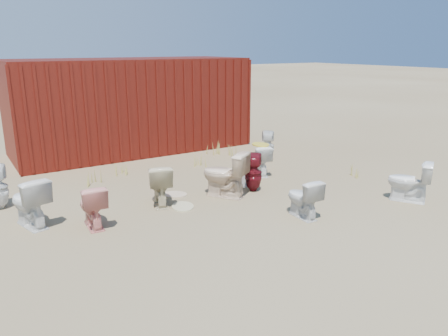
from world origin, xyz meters
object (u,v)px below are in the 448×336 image
toilet_back_beige_right (160,184)px  toilet_front_maroon (253,173)px  toilet_back_beige_left (225,174)px  toilet_back_e (268,146)px  toilet_front_pink (92,206)px  toilet_front_a (29,202)px  toilet_front_c (303,198)px  toilet_front_e (409,181)px  shipping_container (131,105)px  toilet_back_yellowlid (260,160)px  loose_tank (242,178)px

toilet_back_beige_right → toilet_front_maroon: bearing=-170.4°
toilet_back_beige_left → toilet_back_e: toilet_back_beige_left is taller
toilet_back_beige_left → toilet_front_pink: bearing=-30.8°
toilet_back_beige_left → toilet_back_e: 2.90m
toilet_front_a → toilet_front_c: 4.29m
toilet_back_e → toilet_front_e: bearing=134.4°
shipping_container → toilet_front_c: bearing=-85.0°
toilet_back_beige_right → toilet_back_e: 3.81m
toilet_back_beige_left → toilet_back_beige_right: 1.22m
toilet_back_beige_left → toilet_back_beige_right: bearing=-45.3°
toilet_front_maroon → toilet_front_e: 2.81m
toilet_front_a → toilet_front_maroon: toilet_front_a is taller
shipping_container → toilet_front_e: size_ratio=8.12×
toilet_back_yellowlid → toilet_back_beige_right: bearing=30.8°
toilet_front_a → toilet_back_yellowlid: (4.70, 0.34, -0.07)m
toilet_back_beige_left → shipping_container: bearing=-122.8°
shipping_container → toilet_front_maroon: bearing=-82.0°
toilet_front_a → toilet_front_pink: toilet_front_a is taller
toilet_front_pink → toilet_front_e: toilet_front_e is taller
shipping_container → toilet_back_yellowlid: size_ratio=9.08×
toilet_back_beige_right → toilet_back_e: toilet_back_beige_right is taller
loose_tank → toilet_front_maroon: bearing=-89.0°
toilet_back_yellowlid → toilet_back_beige_left: bearing=48.4°
toilet_back_yellowlid → toilet_back_e: toilet_back_e is taller
toilet_back_beige_right → shipping_container: bearing=-86.8°
shipping_container → toilet_back_beige_right: shipping_container is taller
toilet_back_yellowlid → shipping_container: bearing=-50.1°
toilet_back_yellowlid → toilet_back_e: 1.30m
toilet_front_e → toilet_back_yellowlid: 3.04m
toilet_front_a → toilet_back_beige_right: size_ratio=1.07×
shipping_container → toilet_front_pink: bearing=-117.7°
toilet_back_e → toilet_back_beige_right: bearing=62.0°
toilet_front_maroon → loose_tank: (-0.03, 0.34, -0.19)m
toilet_back_beige_left → toilet_front_a: bearing=-40.6°
toilet_front_maroon → toilet_back_yellowlid: bearing=-97.8°
toilet_front_c → toilet_back_beige_left: toilet_back_beige_left is taller
toilet_front_a → toilet_back_beige_left: 3.31m
toilet_front_e → loose_tank: toilet_front_e is taller
shipping_container → toilet_front_e: shipping_container is taller
toilet_front_pink → toilet_back_e: bearing=-155.4°
toilet_front_pink → toilet_front_a: bearing=-29.3°
toilet_front_maroon → toilet_back_beige_left: size_ratio=0.85×
toilet_front_pink → toilet_back_yellowlid: bearing=-163.2°
toilet_front_e → toilet_back_beige_right: 4.45m
shipping_container → toilet_back_yellowlid: shipping_container is taller
toilet_front_maroon → toilet_front_a: bearing=29.3°
loose_tank → toilet_front_a: bearing=173.8°
toilet_front_pink → toilet_back_beige_right: (1.29, 0.35, 0.03)m
toilet_front_a → toilet_back_beige_right: toilet_front_a is taller
toilet_front_e → toilet_back_e: (-0.31, 3.70, -0.02)m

